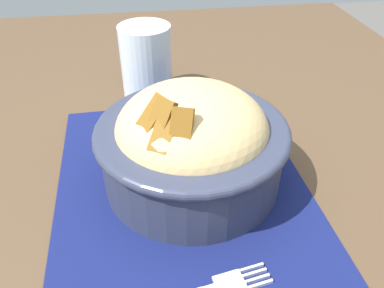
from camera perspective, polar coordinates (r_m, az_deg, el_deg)
name	(u,v)px	position (r m, az deg, el deg)	size (l,w,h in m)	color
table	(172,251)	(0.46, -3.00, -15.53)	(1.38, 1.00, 0.73)	#4C3826
placemat	(188,212)	(0.42, -0.56, -10.03)	(0.45, 0.28, 0.00)	#11194C
bowl	(192,141)	(0.42, -0.04, 0.41)	(0.23, 0.23, 0.13)	#2D3347
drinking_glass	(147,66)	(0.61, -6.69, 11.31)	(0.08, 0.08, 0.11)	silver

